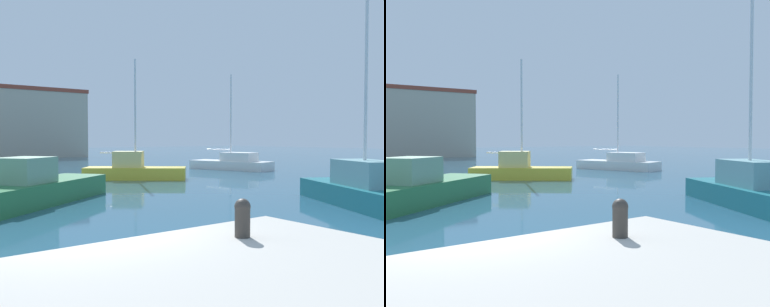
# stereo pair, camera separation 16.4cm
# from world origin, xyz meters

# --- Properties ---
(water) EXTENTS (160.00, 160.00, 0.00)m
(water) POSITION_xyz_m (15.00, 20.00, 0.00)
(water) COLOR #285670
(water) RESTS_ON ground
(mooring_bollard) EXTENTS (0.24, 0.24, 0.56)m
(mooring_bollard) POSITION_xyz_m (1.59, -1.98, 1.41)
(mooring_bollard) COLOR #38332D
(mooring_bollard) RESTS_ON pier_quay
(sailboat_teal_distant_north) EXTENTS (4.93, 7.05, 10.70)m
(sailboat_teal_distant_north) POSITION_xyz_m (11.89, 2.29, 0.66)
(sailboat_teal_distant_north) COLOR #1E707A
(sailboat_teal_distant_north) RESTS_ON water
(sailboat_yellow_inner_mooring) EXTENTS (6.03, 5.27, 7.37)m
(sailboat_yellow_inner_mooring) POSITION_xyz_m (10.25, 16.70, 0.58)
(sailboat_yellow_inner_mooring) COLOR gold
(sailboat_yellow_inner_mooring) RESTS_ON water
(sailboat_white_far_right) EXTENTS (4.11, 7.06, 7.65)m
(sailboat_white_far_right) POSITION_xyz_m (20.66, 19.14, 0.53)
(sailboat_white_far_right) COLOR white
(sailboat_white_far_right) RESTS_ON water
(motorboat_green_outer_mooring) EXTENTS (7.31, 6.33, 1.83)m
(motorboat_green_outer_mooring) POSITION_xyz_m (2.25, 10.21, 0.59)
(motorboat_green_outer_mooring) COLOR #28703D
(motorboat_green_outer_mooring) RESTS_ON water
(harbor_office) EXTENTS (12.66, 6.69, 9.04)m
(harbor_office) POSITION_xyz_m (14.68, 51.60, 4.53)
(harbor_office) COLOR #B2A893
(harbor_office) RESTS_ON ground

